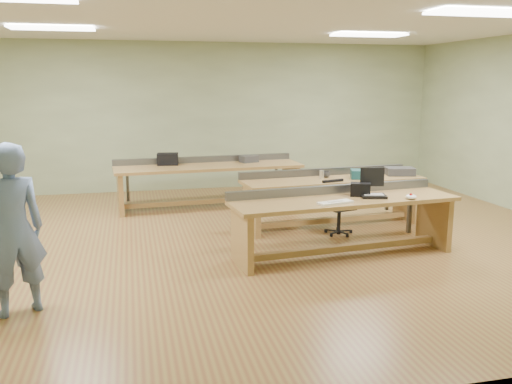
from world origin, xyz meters
TOP-DOWN VIEW (x-y plane):
  - floor at (0.00, 0.00)m, footprint 10.00×10.00m
  - ceiling at (0.00, 0.00)m, footprint 10.00×10.00m
  - wall_back at (0.00, 4.00)m, footprint 10.00×0.04m
  - wall_front at (0.00, -4.00)m, footprint 10.00×0.04m
  - fluor_panels at (0.00, 0.00)m, footprint 6.20×3.50m
  - workbench_front at (1.15, -0.90)m, footprint 2.99×1.07m
  - workbench_mid at (1.54, 0.51)m, footprint 2.87×0.97m
  - workbench_back at (-0.12, 2.29)m, footprint 3.34×1.07m
  - person at (-2.58, -1.89)m, footprint 0.71×0.61m
  - laptop_base at (1.54, -0.95)m, footprint 0.36×0.32m
  - laptop_screen at (1.56, -0.83)m, footprint 0.30×0.09m
  - keyboard at (0.93, -1.18)m, footprint 0.47×0.26m
  - trackball_mouse at (1.94, -1.16)m, footprint 0.14×0.16m
  - camera_bag at (1.40, -0.83)m, footprint 0.30×0.25m
  - task_chair at (1.46, 0.06)m, footprint 0.52×0.52m
  - parts_bin_teal at (1.99, 0.38)m, footprint 0.44×0.38m
  - parts_bin_grey at (2.68, 0.54)m, footprint 0.49×0.37m
  - mug at (1.47, 0.59)m, footprint 0.12×0.12m
  - drinks_can at (1.37, 0.52)m, footprint 0.08×0.08m
  - storage_box_back at (-0.82, 2.47)m, footprint 0.39×0.30m
  - tray_back at (0.66, 2.47)m, footprint 0.36×0.31m

SIDE VIEW (x-z plane):
  - floor at x=0.00m, z-range 0.00..0.00m
  - task_chair at x=1.46m, z-range -0.11..0.68m
  - workbench_mid at x=1.54m, z-range 0.13..0.99m
  - workbench_front at x=1.15m, z-range 0.13..0.99m
  - workbench_back at x=-0.12m, z-range 0.14..1.00m
  - keyboard at x=0.93m, z-range 0.75..0.78m
  - laptop_base at x=1.54m, z-range 0.75..0.78m
  - trackball_mouse at x=1.94m, z-range 0.75..0.81m
  - mug at x=1.47m, z-range 0.75..0.85m
  - parts_bin_grey at x=2.68m, z-range 0.75..0.87m
  - tray_back at x=0.66m, z-range 0.75..0.87m
  - drinks_can at x=1.37m, z-range 0.75..0.87m
  - parts_bin_teal at x=1.99m, z-range 0.75..0.88m
  - person at x=-2.58m, z-range 0.00..1.66m
  - camera_bag at x=1.40m, z-range 0.75..0.92m
  - storage_box_back at x=-0.82m, z-range 0.75..0.96m
  - laptop_screen at x=1.56m, z-range 0.87..1.11m
  - wall_back at x=0.00m, z-range 0.00..3.00m
  - wall_front at x=0.00m, z-range 0.00..3.00m
  - fluor_panels at x=0.00m, z-range 2.96..2.99m
  - ceiling at x=0.00m, z-range 3.00..3.00m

